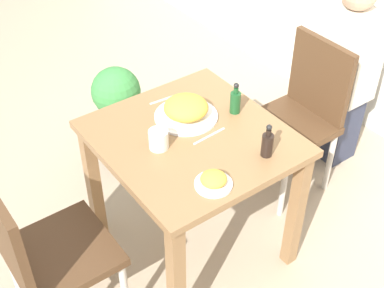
{
  "coord_description": "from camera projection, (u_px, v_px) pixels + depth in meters",
  "views": [
    {
      "loc": [
        1.5,
        -1.08,
        2.21
      ],
      "look_at": [
        0.0,
        0.0,
        0.69
      ],
      "focal_mm": 50.0,
      "sensor_mm": 36.0,
      "label": 1
    }
  ],
  "objects": [
    {
      "name": "dining_table",
      "position": [
        192.0,
        157.0,
        2.45
      ],
      "size": [
        0.83,
        0.79,
        0.74
      ],
      "color": "olive",
      "rests_on": "ground_plane"
    },
    {
      "name": "food_plate",
      "position": [
        186.0,
        109.0,
        2.44
      ],
      "size": [
        0.29,
        0.29,
        0.1
      ],
      "color": "white",
      "rests_on": "dining_table"
    },
    {
      "name": "spoon_utensil",
      "position": [
        209.0,
        136.0,
        2.36
      ],
      "size": [
        0.02,
        0.18,
        0.0
      ],
      "rotation": [
        0.0,
        0.0,
        1.64
      ],
      "color": "silver",
      "rests_on": "dining_table"
    },
    {
      "name": "fork_utensil",
      "position": [
        165.0,
        99.0,
        2.58
      ],
      "size": [
        0.02,
        0.16,
        0.0
      ],
      "rotation": [
        0.0,
        0.0,
        1.49
      ],
      "color": "silver",
      "rests_on": "dining_table"
    },
    {
      "name": "sauce_bottle",
      "position": [
        267.0,
        144.0,
        2.22
      ],
      "size": [
        0.05,
        0.05,
        0.16
      ],
      "color": "black",
      "rests_on": "dining_table"
    },
    {
      "name": "chair_near",
      "position": [
        41.0,
        251.0,
        2.17
      ],
      "size": [
        0.42,
        0.42,
        0.89
      ],
      "rotation": [
        0.0,
        0.0,
        3.14
      ],
      "color": "#4C331E",
      "rests_on": "ground_plane"
    },
    {
      "name": "condiment_bottle",
      "position": [
        235.0,
        101.0,
        2.46
      ],
      "size": [
        0.05,
        0.05,
        0.16
      ],
      "color": "#194C23",
      "rests_on": "dining_table"
    },
    {
      "name": "ground_plane",
      "position": [
        192.0,
        244.0,
        2.83
      ],
      "size": [
        16.0,
        16.0,
        0.0
      ],
      "primitive_type": "plane",
      "color": "tan"
    },
    {
      "name": "drink_cup",
      "position": [
        159.0,
        139.0,
        2.27
      ],
      "size": [
        0.09,
        0.09,
        0.09
      ],
      "color": "silver",
      "rests_on": "dining_table"
    },
    {
      "name": "person_figure",
      "position": [
        343.0,
        73.0,
        3.07
      ],
      "size": [
        0.34,
        0.22,
        1.17
      ],
      "color": "#2D3347",
      "rests_on": "ground_plane"
    },
    {
      "name": "chair_far",
      "position": [
        301.0,
        110.0,
        2.92
      ],
      "size": [
        0.42,
        0.42,
        0.89
      ],
      "color": "#4C331E",
      "rests_on": "ground_plane"
    },
    {
      "name": "potted_plant_left",
      "position": [
        118.0,
        114.0,
        3.12
      ],
      "size": [
        0.28,
        0.28,
        0.66
      ],
      "color": "#333333",
      "rests_on": "ground_plane"
    },
    {
      "name": "side_plate",
      "position": [
        214.0,
        181.0,
        2.1
      ],
      "size": [
        0.15,
        0.15,
        0.06
      ],
      "color": "white",
      "rests_on": "dining_table"
    }
  ]
}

